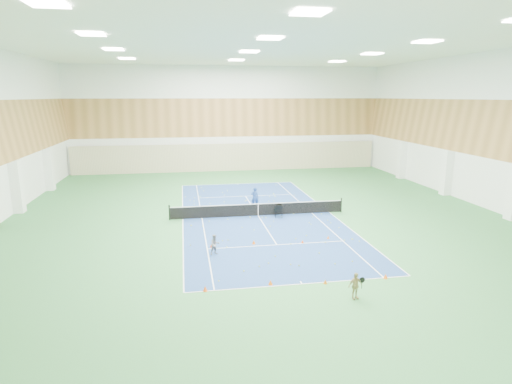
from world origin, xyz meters
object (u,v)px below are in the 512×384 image
Objects in this scene: coach at (255,198)px; child_court at (215,245)px; ball_cart at (278,211)px; child_apron at (355,286)px; tennis_net at (258,209)px.

coach is 1.45× the size of child_court.
ball_cart is (1.25, -2.92, -0.35)m from coach.
child_apron is (1.72, -16.00, -0.23)m from coach.
child_court is at bearing -116.99° from tennis_net.
tennis_net reaches higher than ball_cart.
child_apron reaches higher than child_court.
tennis_net is 10.64× the size of child_apron.
child_court is at bearing 85.10° from coach.
coach reaches higher than tennis_net.
coach is 3.19m from ball_cart.
child_court is 0.95× the size of child_apron.
ball_cart is at bearing 77.10° from child_apron.
child_court is (-3.87, -9.63, -0.26)m from coach.
child_court is at bearing -121.68° from ball_cart.
ball_cart is at bearing -23.31° from tennis_net.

